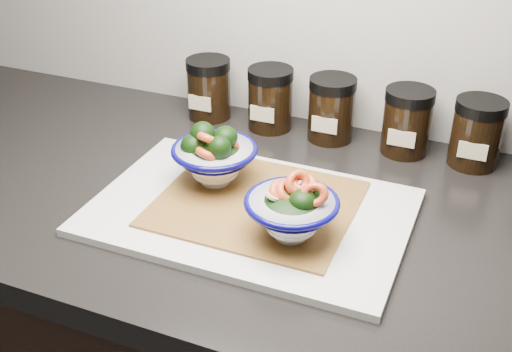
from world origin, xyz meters
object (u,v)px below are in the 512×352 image
at_px(spice_jar_a, 209,88).
at_px(spice_jar_b, 270,99).
at_px(bowl_left, 214,157).
at_px(cutting_board, 250,212).
at_px(spice_jar_c, 331,109).
at_px(spice_jar_e, 477,133).
at_px(bowl_right, 293,211).
at_px(spice_jar_d, 407,121).

height_order(spice_jar_a, spice_jar_b, same).
bearing_deg(bowl_left, spice_jar_a, 117.89).
height_order(cutting_board, spice_jar_a, spice_jar_a).
bearing_deg(cutting_board, bowl_left, 150.98).
bearing_deg(bowl_left, spice_jar_c, 65.23).
bearing_deg(spice_jar_e, spice_jar_c, 180.00).
height_order(cutting_board, spice_jar_c, spice_jar_c).
xyz_separation_m(cutting_board, spice_jar_a, (-0.20, 0.28, 0.05)).
height_order(spice_jar_a, spice_jar_e, same).
distance_m(cutting_board, bowl_right, 0.10).
distance_m(bowl_right, spice_jar_d, 0.34).
bearing_deg(spice_jar_a, spice_jar_b, 0.00).
distance_m(bowl_left, spice_jar_a, 0.27).
distance_m(spice_jar_b, spice_jar_e, 0.36).
relative_size(bowl_right, spice_jar_c, 1.12).
distance_m(spice_jar_b, spice_jar_d, 0.25).
height_order(spice_jar_c, spice_jar_e, same).
xyz_separation_m(cutting_board, spice_jar_e, (0.28, 0.28, 0.05)).
relative_size(cutting_board, spice_jar_d, 3.98).
height_order(bowl_right, spice_jar_d, bowl_right).
distance_m(spice_jar_a, spice_jar_e, 0.48).
bearing_deg(spice_jar_b, spice_jar_c, 0.00).
xyz_separation_m(cutting_board, spice_jar_c, (0.03, 0.28, 0.05)).
xyz_separation_m(cutting_board, spice_jar_b, (-0.08, 0.28, 0.05)).
relative_size(spice_jar_a, spice_jar_e, 1.00).
relative_size(bowl_right, spice_jar_d, 1.12).
xyz_separation_m(spice_jar_c, spice_jar_d, (0.13, 0.00, 0.00)).
distance_m(spice_jar_d, spice_jar_e, 0.11).
height_order(bowl_left, spice_jar_d, bowl_left).
distance_m(cutting_board, spice_jar_a, 0.35).
distance_m(bowl_right, spice_jar_b, 0.36).
xyz_separation_m(bowl_left, spice_jar_b, (-0.00, 0.24, -0.00)).
bearing_deg(spice_jar_d, spice_jar_e, 0.00).
relative_size(bowl_left, spice_jar_e, 1.15).
xyz_separation_m(spice_jar_d, spice_jar_e, (0.11, 0.00, 0.00)).
height_order(bowl_left, spice_jar_c, bowl_left).
bearing_deg(spice_jar_c, bowl_left, -114.77).
xyz_separation_m(bowl_left, spice_jar_a, (-0.13, 0.24, -0.00)).
distance_m(bowl_right, spice_jar_c, 0.33).
bearing_deg(cutting_board, spice_jar_b, 105.93).
height_order(spice_jar_b, spice_jar_e, same).
bearing_deg(cutting_board, spice_jar_c, 83.13).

